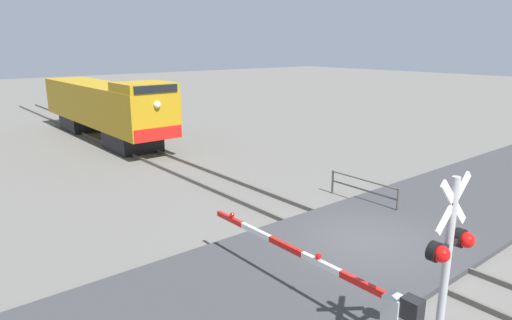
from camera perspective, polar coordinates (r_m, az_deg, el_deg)
name	(u,v)px	position (r m, az deg, el deg)	size (l,w,h in m)	color
ground_plane	(366,245)	(13.93, 13.80, -10.49)	(160.00, 160.00, 0.00)	#605E59
rail_track_left	(350,250)	(13.38, 11.93, -11.11)	(0.08, 80.00, 0.15)	#59544C
rail_track_right	(380,236)	(14.44, 15.56, -9.36)	(0.08, 80.00, 0.15)	#59544C
road_surface	(366,243)	(13.90, 13.82, -10.20)	(36.00, 5.51, 0.15)	#38383A
locomotive	(105,107)	(29.46, -18.74, 6.45)	(2.77, 14.62, 3.90)	black
crossing_signal	(448,257)	(8.41, 23.34, -11.34)	(1.18, 0.33, 3.75)	#ADADB2
crossing_gate	(358,296)	(9.68, 12.94, -16.53)	(0.36, 6.31, 1.37)	silver
guard_railing	(363,187)	(17.19, 13.52, -3.37)	(0.08, 3.07, 0.95)	#4C4742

